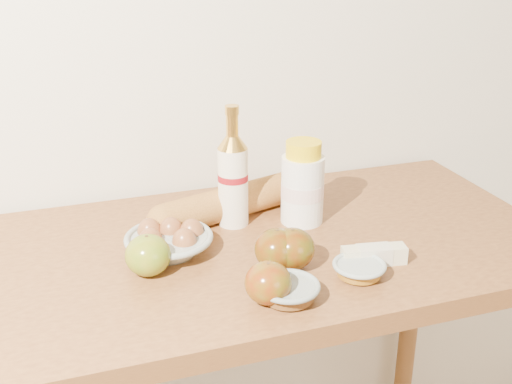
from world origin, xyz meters
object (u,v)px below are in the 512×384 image
at_px(table, 251,298).
at_px(baguette, 237,201).
at_px(cream_bottle, 303,185).
at_px(bourbon_bottle, 233,178).
at_px(egg_bowl, 169,241).

bearing_deg(table, baguette, 85.00).
relative_size(cream_bottle, baguette, 0.42).
height_order(bourbon_bottle, cream_bottle, bourbon_bottle).
xyz_separation_m(bourbon_bottle, baguette, (0.02, 0.03, -0.07)).
bearing_deg(baguette, cream_bottle, -46.44).
bearing_deg(bourbon_bottle, cream_bottle, -29.51).
bearing_deg(baguette, egg_bowl, -162.32).
height_order(table, cream_bottle, cream_bottle).
relative_size(bourbon_bottle, baguette, 0.60).
height_order(cream_bottle, baguette, cream_bottle).
bearing_deg(bourbon_bottle, baguette, 47.13).
relative_size(table, bourbon_bottle, 4.80).
xyz_separation_m(table, cream_bottle, (0.13, 0.06, 0.20)).
xyz_separation_m(bourbon_bottle, cream_bottle, (0.14, -0.03, -0.02)).
bearing_deg(baguette, bourbon_bottle, -133.78).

